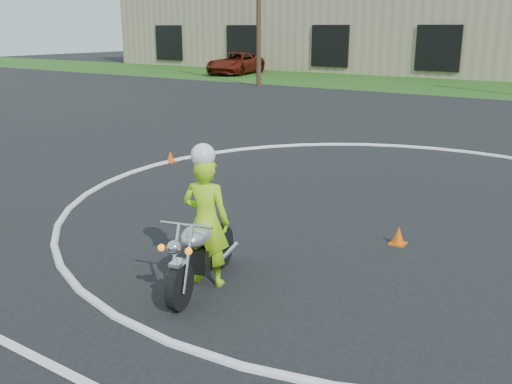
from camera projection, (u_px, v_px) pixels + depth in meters
The scene contains 6 objects.
ground at pixel (305, 256), 8.64m from camera, with size 120.00×120.00×0.00m, color black.
primary_motorcycle at pixel (201, 251), 7.49m from camera, with size 0.78×1.94×1.04m.
rider_primary_grp at pixel (206, 218), 7.49m from camera, with size 0.73×0.58×1.94m.
pickup_grp at pixel (235, 63), 41.77m from camera, with size 3.60×6.04×1.57m.
traffic_cones at pixel (503, 243), 8.79m from camera, with size 22.80×10.09×0.30m.
warehouse at pixel (353, 17), 48.96m from camera, with size 41.00×17.00×8.30m.
Camera 1 is at (3.90, -7.05, 3.34)m, focal length 40.00 mm.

